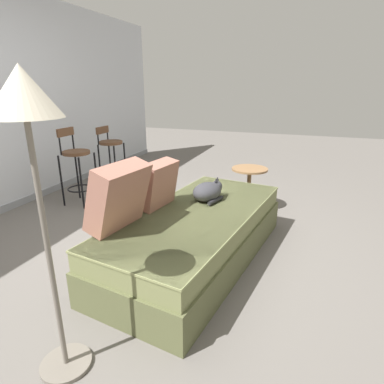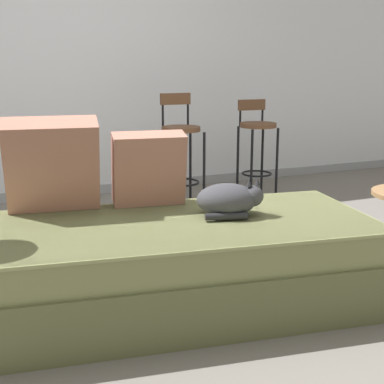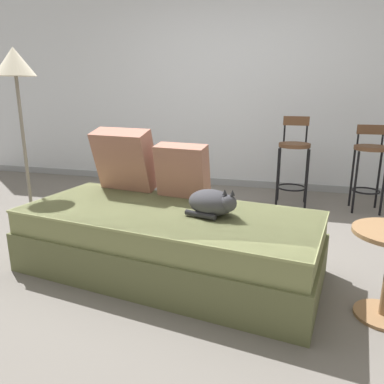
# 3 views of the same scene
# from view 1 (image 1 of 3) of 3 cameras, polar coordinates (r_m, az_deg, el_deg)

# --- Properties ---
(ground_plane) EXTENTS (16.00, 16.00, 0.00)m
(ground_plane) POSITION_cam_1_polar(r_m,az_deg,el_deg) (3.12, -6.23, -10.30)
(ground_plane) COLOR #66605B
(ground_plane) RESTS_ON ground
(couch) EXTENTS (2.20, 1.22, 0.46)m
(couch) POSITION_cam_1_polar(r_m,az_deg,el_deg) (2.88, 0.86, -7.64)
(couch) COLOR brown
(couch) RESTS_ON ground
(throw_pillow_corner) EXTENTS (0.52, 0.37, 0.51)m
(throw_pillow_corner) POSITION_cam_1_polar(r_m,az_deg,el_deg) (2.44, -12.92, -0.77)
(throw_pillow_corner) COLOR #936051
(throw_pillow_corner) RESTS_ON couch
(throw_pillow_middle) EXTENTS (0.43, 0.27, 0.42)m
(throw_pillow_middle) POSITION_cam_1_polar(r_m,az_deg,el_deg) (2.85, -6.00, 1.40)
(throw_pillow_middle) COLOR #936051
(throw_pillow_middle) RESTS_ON couch
(cat) EXTENTS (0.37, 0.32, 0.20)m
(cat) POSITION_cam_1_polar(r_m,az_deg,el_deg) (3.04, 2.90, 0.15)
(cat) COLOR #333338
(cat) RESTS_ON couch
(bar_stool_near_window) EXTENTS (0.34, 0.34, 0.98)m
(bar_stool_near_window) POSITION_cam_1_polar(r_m,az_deg,el_deg) (4.37, -19.86, 4.93)
(bar_stool_near_window) COLOR black
(bar_stool_near_window) RESTS_ON ground
(bar_stool_by_doorway) EXTENTS (0.34, 0.34, 0.91)m
(bar_stool_by_doorway) POSITION_cam_1_polar(r_m,az_deg,el_deg) (4.97, -14.26, 7.16)
(bar_stool_by_doorway) COLOR black
(bar_stool_by_doorway) RESTS_ON ground
(side_table) EXTENTS (0.44, 0.44, 0.53)m
(side_table) POSITION_cam_1_polar(r_m,az_deg,el_deg) (4.03, 10.10, 1.67)
(side_table) COLOR olive
(side_table) RESTS_ON ground
(floor_lamp) EXTENTS (0.32, 0.32, 1.59)m
(floor_lamp) POSITION_cam_1_polar(r_m,az_deg,el_deg) (1.58, -27.19, 10.47)
(floor_lamp) COLOR slate
(floor_lamp) RESTS_ON ground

